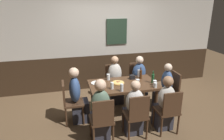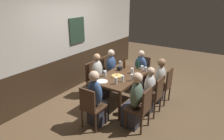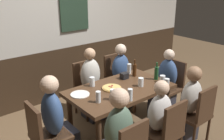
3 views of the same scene
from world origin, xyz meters
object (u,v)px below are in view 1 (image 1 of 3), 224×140
at_px(chair_head_east, 171,89).
at_px(person_head_west, 78,99).
at_px(chair_head_west, 70,100).
at_px(pint_glass_stout, 155,83).
at_px(person_head_east, 164,91).
at_px(chair_left_near, 102,118).
at_px(pizza, 118,83).
at_px(beer_glass_half, 108,77).
at_px(chair_right_near, 169,110).
at_px(pint_glass_amber, 112,86).
at_px(beer_glass_tall, 139,74).
at_px(person_right_near, 164,107).
at_px(chair_mid_far, 113,80).
at_px(pint_glass_pale, 138,83).
at_px(dining_table, 123,88).
at_px(chair_right_far, 137,78).
at_px(person_left_near, 100,114).
at_px(person_mid_near, 134,111).
at_px(condiment_caddy, 132,77).
at_px(beer_bottle_green, 153,78).
at_px(tumbler_short, 122,88).
at_px(tumbler_water, 155,86).
at_px(chair_mid_near, 137,114).
at_px(beer_bottle_brown, 141,74).
at_px(highball_clear, 103,86).
at_px(person_right_far, 139,82).
at_px(plate_white_large, 97,83).

bearing_deg(chair_head_east, person_head_west, 180.00).
bearing_deg(chair_head_west, chair_head_east, 0.00).
bearing_deg(chair_head_west, pint_glass_stout, -7.70).
bearing_deg(person_head_east, chair_left_near, -152.48).
xyz_separation_m(pizza, beer_glass_half, (-0.15, 0.24, 0.05)).
distance_m(chair_right_near, pint_glass_amber, 1.16).
relative_size(person_head_east, beer_glass_tall, 7.03).
distance_m(person_right_near, beer_glass_tall, 1.06).
bearing_deg(chair_left_near, chair_mid_far, 69.29).
bearing_deg(pint_glass_pale, dining_table, 153.07).
bearing_deg(person_head_east, chair_right_far, 112.14).
bearing_deg(dining_table, person_left_near, -133.20).
distance_m(person_head_east, person_mid_near, 1.17).
relative_size(person_right_near, person_head_west, 0.94).
bearing_deg(person_head_east, person_mid_near, -145.45).
xyz_separation_m(chair_left_near, person_mid_near, (0.63, 0.17, -0.05)).
bearing_deg(condiment_caddy, beer_glass_half, 171.74).
distance_m(chair_mid_far, beer_bottle_green, 1.17).
bearing_deg(tumbler_short, person_mid_near, -65.63).
bearing_deg(person_head_east, tumbler_water, -139.13).
height_order(dining_table, chair_mid_near, chair_mid_near).
xyz_separation_m(chair_head_east, condiment_caddy, (-0.86, 0.22, 0.29)).
relative_size(dining_table, pint_glass_amber, 10.23).
bearing_deg(chair_mid_near, chair_head_west, 143.70).
bearing_deg(beer_bottle_brown, chair_mid_near, -114.09).
distance_m(person_head_west, highball_clear, 0.60).
distance_m(person_right_near, beer_bottle_green, 0.68).
height_order(person_right_near, pint_glass_pale, person_right_near).
xyz_separation_m(chair_head_west, person_head_east, (2.09, 0.00, -0.04)).
xyz_separation_m(person_right_far, highball_clear, (-1.10, -0.81, 0.34)).
bearing_deg(plate_white_large, tumbler_short, -52.76).
height_order(chair_right_far, person_mid_near, person_mid_near).
xyz_separation_m(chair_head_east, chair_mid_near, (-1.13, -0.83, 0.00)).
bearing_deg(pint_glass_stout, chair_mid_far, 119.53).
xyz_separation_m(person_head_west, beer_glass_tall, (1.44, 0.33, 0.31)).
relative_size(chair_mid_far, tumbler_short, 5.73).
relative_size(pizza, beer_glass_half, 1.99).
relative_size(tumbler_water, beer_glass_half, 0.78).
bearing_deg(beer_glass_tall, chair_right_near, -82.27).
distance_m(person_right_near, pint_glass_amber, 1.08).
xyz_separation_m(dining_table, beer_glass_half, (-0.25, 0.29, 0.15)).
relative_size(chair_left_near, highball_clear, 6.10).
relative_size(person_head_west, plate_white_large, 4.78).
xyz_separation_m(person_head_east, condiment_caddy, (-0.69, 0.22, 0.32)).
bearing_deg(pint_glass_pale, beer_glass_half, 140.60).
bearing_deg(person_right_far, person_mid_near, -115.25).
xyz_separation_m(person_right_far, person_left_near, (-1.25, -1.33, 0.03)).
xyz_separation_m(chair_right_near, pint_glass_stout, (-0.02, 0.59, 0.29)).
xyz_separation_m(person_head_west, pint_glass_pale, (1.23, -0.13, 0.29)).
height_order(chair_left_near, tumbler_water, chair_left_near).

